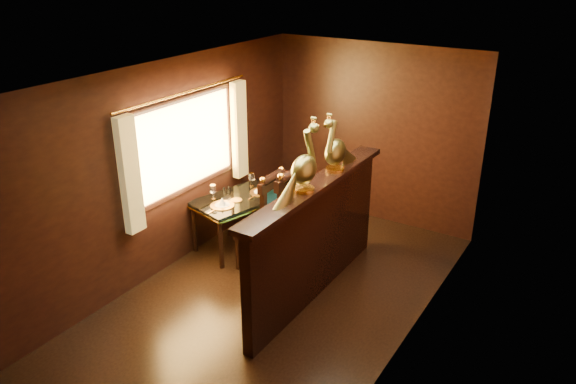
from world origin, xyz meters
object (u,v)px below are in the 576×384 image
Objects in this scene: peacock_left at (304,157)px; peacock_right at (336,141)px; chair_right at (268,220)px; dining_table at (240,202)px; chair_left at (288,222)px.

peacock_left is 0.67m from peacock_right.
peacock_left is (0.73, -0.42, 1.05)m from chair_right.
chair_right is (0.64, -0.31, 0.05)m from dining_table.
chair_right is at bearing 150.11° from peacock_left.
chair_left reaches higher than dining_table.
chair_right is at bearing -10.28° from dining_table.
peacock_right reaches higher than dining_table.
peacock_left reaches higher than chair_left.
dining_table is 0.72m from chair_right.
peacock_right is (0.41, 0.31, 0.96)m from chair_left.
chair_right is at bearing 178.06° from chair_left.
chair_right is at bearing -161.14° from peacock_right.
chair_right is 1.77× the size of peacock_left.
peacock_left is at bearing -29.50° from chair_right.
dining_table is 1.04m from chair_left.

